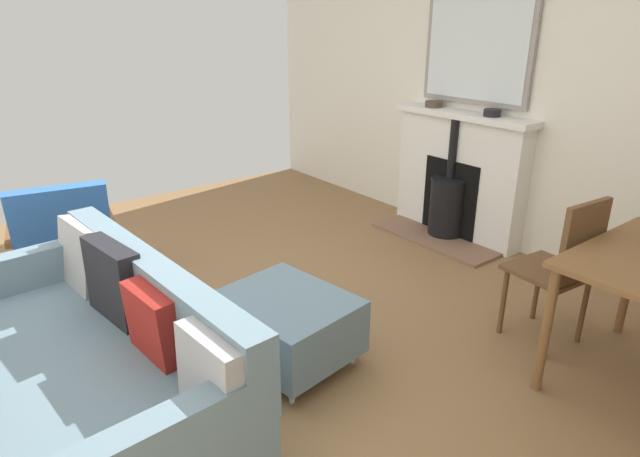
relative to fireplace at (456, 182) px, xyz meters
The scene contains 10 objects.
ground_plane 2.62m from the fireplace, ahead, with size 5.52×5.81×0.01m, color olive.
wall_left 0.94m from the fireplace, 138.89° to the left, with size 0.12×5.81×2.79m, color silver.
fireplace is the anchor object (origin of this frame).
mirror_over_mantel 1.16m from the fireplace, behind, with size 0.04×1.04×0.98m.
mantel_bowl_near 0.72m from the fireplace, 92.01° to the right, with size 0.15×0.15×0.05m.
mantel_bowl_far 0.70m from the fireplace, 92.38° to the left, with size 0.14×0.14×0.06m.
sofa 3.32m from the fireplace, ahead, with size 1.04×1.88×0.82m.
ottoman 2.37m from the fireplace, 16.61° to the left, with size 0.68×0.79×0.40m.
armchair_accent 3.15m from the fireplace, 17.31° to the right, with size 0.76×0.70×0.84m.
dining_chair_near_fireplace 1.77m from the fireplace, 58.57° to the left, with size 0.44×0.44×0.92m.
Camera 1 is at (1.12, 2.66, 1.83)m, focal length 30.02 mm.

